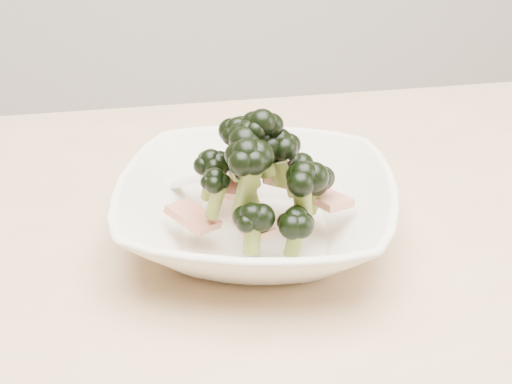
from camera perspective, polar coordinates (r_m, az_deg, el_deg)
The scene contains 2 objects.
dining_table at distance 0.68m, azimuth 3.46°, elevation -13.24°, with size 1.20×0.80×0.75m.
broccoli_dish at distance 0.64m, azimuth 0.09°, elevation -0.84°, with size 0.30×0.30×0.13m.
Camera 1 is at (-0.13, -0.48, 1.11)m, focal length 50.00 mm.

